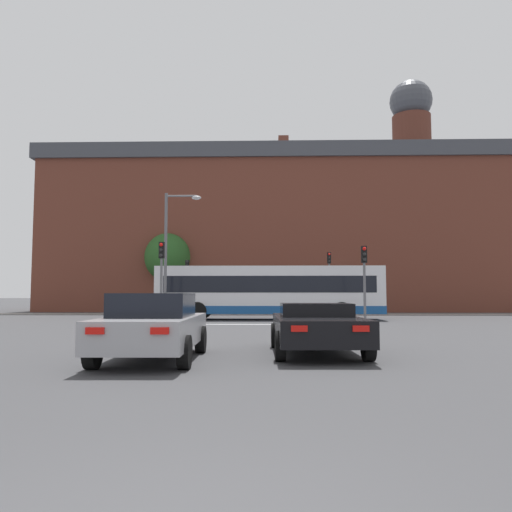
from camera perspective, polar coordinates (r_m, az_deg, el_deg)
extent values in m
cube|color=silver|center=(23.53, 0.11, -7.82)|extent=(7.42, 0.30, 0.01)
cube|color=gray|center=(35.90, 0.58, -6.66)|extent=(68.25, 2.50, 0.01)
cube|color=brown|center=(45.48, 2.93, 1.66)|extent=(40.25, 11.87, 12.45)
cube|color=#42444C|center=(46.71, 2.90, 10.05)|extent=(41.06, 12.34, 1.25)
cube|color=brown|center=(52.47, -17.20, 10.32)|extent=(0.90, 0.90, 1.77)
cube|color=brown|center=(48.81, -11.35, 11.33)|extent=(0.90, 0.90, 1.77)
cube|color=brown|center=(47.77, -4.56, 11.60)|extent=(0.90, 0.90, 1.77)
cube|color=brown|center=(45.58, 3.15, 12.39)|extent=(0.90, 0.90, 1.77)
cube|color=brown|center=(48.38, 9.43, 11.44)|extent=(0.90, 0.90, 1.77)
cube|color=brown|center=(50.62, 16.66, 10.85)|extent=(0.90, 0.90, 1.77)
cube|color=brown|center=(50.84, 23.09, 10.96)|extent=(0.90, 0.90, 1.77)
cylinder|color=#5B2D22|center=(49.23, 17.37, 12.73)|extent=(3.45, 3.45, 4.12)
sphere|color=#42444C|center=(50.37, 17.28, 16.54)|extent=(3.84, 3.84, 3.84)
cube|color=#9E9EA3|center=(10.98, -11.63, -8.36)|extent=(1.88, 4.30, 0.61)
cube|color=black|center=(10.92, -11.63, -5.50)|extent=(1.58, 1.95, 0.49)
cylinder|color=black|center=(12.48, -14.30, -9.23)|extent=(0.23, 0.64, 0.64)
cylinder|color=black|center=(12.17, -6.33, -9.46)|extent=(0.23, 0.64, 0.64)
cylinder|color=black|center=(9.96, -18.17, -10.40)|extent=(0.23, 0.64, 0.64)
cylinder|color=black|center=(9.56, -8.18, -10.83)|extent=(0.23, 0.64, 0.64)
cube|color=red|center=(9.04, -17.93, -8.14)|extent=(0.32, 0.06, 0.12)
cube|color=red|center=(8.76, -10.94, -8.40)|extent=(0.32, 0.06, 0.12)
cube|color=black|center=(12.01, 6.92, -8.19)|extent=(2.03, 4.41, 0.56)
cube|color=black|center=(12.10, 6.84, -6.12)|extent=(1.68, 1.35, 0.31)
cylinder|color=black|center=(13.31, 2.24, -9.05)|extent=(0.24, 0.65, 0.64)
cylinder|color=black|center=(13.50, 10.18, -8.92)|extent=(0.24, 0.65, 0.64)
cylinder|color=black|center=(10.61, 2.80, -10.23)|extent=(0.24, 0.65, 0.64)
cylinder|color=black|center=(10.86, 12.72, -9.99)|extent=(0.24, 0.65, 0.64)
cube|color=red|center=(9.75, 4.97, -8.27)|extent=(0.32, 0.06, 0.12)
cube|color=red|center=(9.93, 11.90, -8.12)|extent=(0.32, 0.06, 0.12)
cube|color=silver|center=(28.10, 1.53, -3.91)|extent=(12.49, 2.51, 2.61)
cube|color=#194C8E|center=(28.11, 1.53, -6.11)|extent=(12.51, 2.53, 0.44)
cube|color=black|center=(28.10, 1.53, -3.29)|extent=(11.49, 2.54, 0.90)
cylinder|color=black|center=(29.57, 9.10, -6.11)|extent=(1.00, 0.28, 1.00)
cylinder|color=black|center=(27.19, 9.78, -6.26)|extent=(1.00, 0.28, 1.00)
cylinder|color=black|center=(29.57, -6.04, -6.14)|extent=(1.00, 0.28, 1.00)
cylinder|color=black|center=(27.18, -6.71, -6.29)|extent=(1.00, 0.28, 1.00)
cylinder|color=slate|center=(24.04, 12.32, -4.21)|extent=(0.12, 0.12, 2.89)
cube|color=black|center=(24.11, 12.24, 0.18)|extent=(0.26, 0.20, 0.80)
sphere|color=red|center=(24.01, 12.29, 0.82)|extent=(0.17, 0.17, 0.17)
sphere|color=black|center=(23.99, 12.30, 0.21)|extent=(0.17, 0.17, 0.17)
sphere|color=black|center=(23.97, 12.31, -0.40)|extent=(0.17, 0.17, 0.17)
cylinder|color=slate|center=(35.62, 8.38, -3.74)|extent=(0.12, 0.12, 3.60)
cube|color=black|center=(35.71, 8.35, -0.21)|extent=(0.26, 0.20, 0.80)
sphere|color=red|center=(35.60, 8.37, 0.22)|extent=(0.17, 0.17, 0.17)
sphere|color=black|center=(35.58, 8.37, -0.19)|extent=(0.17, 0.17, 0.17)
sphere|color=black|center=(35.57, 8.37, -0.61)|extent=(0.17, 0.17, 0.17)
cylinder|color=slate|center=(24.65, -10.80, -3.93)|extent=(0.12, 0.12, 3.16)
cube|color=black|center=(24.75, -10.73, 0.66)|extent=(0.26, 0.20, 0.80)
sphere|color=red|center=(24.64, -10.78, 1.28)|extent=(0.17, 0.17, 0.17)
sphere|color=black|center=(24.62, -10.79, 0.69)|extent=(0.17, 0.17, 0.17)
sphere|color=black|center=(24.60, -10.80, 0.09)|extent=(0.17, 0.17, 0.17)
cylinder|color=slate|center=(35.71, -7.89, -4.18)|extent=(0.12, 0.12, 3.05)
cube|color=black|center=(35.76, -7.86, -1.10)|extent=(0.26, 0.20, 0.80)
sphere|color=black|center=(35.65, -7.89, -0.68)|extent=(0.17, 0.17, 0.17)
sphere|color=black|center=(35.64, -7.89, -1.09)|extent=(0.17, 0.17, 0.17)
sphere|color=#1ED14C|center=(35.62, -7.90, -1.50)|extent=(0.17, 0.17, 0.17)
cylinder|color=slate|center=(26.56, -10.30, -0.08)|extent=(0.16, 0.16, 6.75)
cylinder|color=slate|center=(26.85, -8.52, 6.80)|extent=(1.60, 0.10, 0.10)
ellipsoid|color=#B2B2B7|center=(26.70, -6.82, 6.63)|extent=(0.50, 0.36, 0.22)
cylinder|color=#333851|center=(35.91, -0.20, -6.03)|extent=(0.13, 0.13, 0.79)
cylinder|color=#333851|center=(36.03, -0.39, -6.03)|extent=(0.13, 0.13, 0.79)
cube|color=#336B38|center=(35.96, -0.29, -4.90)|extent=(0.44, 0.44, 0.63)
sphere|color=tan|center=(35.96, -0.29, -4.21)|extent=(0.24, 0.24, 0.24)
cylinder|color=#333851|center=(35.43, -2.50, -6.03)|extent=(0.13, 0.13, 0.81)
cylinder|color=#333851|center=(35.39, -2.23, -6.03)|extent=(0.13, 0.13, 0.81)
cube|color=navy|center=(35.39, -2.36, -4.85)|extent=(0.43, 0.29, 0.65)
sphere|color=tan|center=(35.39, -2.36, -4.13)|extent=(0.24, 0.24, 0.24)
cylinder|color=#4C3823|center=(40.11, -10.12, -4.34)|extent=(0.36, 0.36, 2.82)
ellipsoid|color=#285623|center=(40.22, -10.07, -0.13)|extent=(3.63, 3.63, 3.81)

